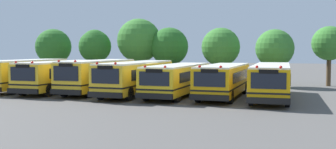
% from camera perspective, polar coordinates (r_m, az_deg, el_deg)
% --- Properties ---
extents(ground_plane, '(160.00, 160.00, 0.00)m').
position_cam_1_polar(ground_plane, '(31.26, -4.37, -2.84)').
color(ground_plane, '#514F4C').
extents(school_bus_0, '(2.60, 9.57, 2.78)m').
position_cam_1_polar(school_bus_0, '(36.02, -19.81, 0.13)').
color(school_bus_0, yellow).
rests_on(school_bus_0, ground_plane).
extents(school_bus_1, '(2.64, 10.10, 2.69)m').
position_cam_1_polar(school_bus_1, '(34.10, -15.24, -0.04)').
color(school_bus_1, yellow).
rests_on(school_bus_1, ground_plane).
extents(school_bus_2, '(2.65, 9.49, 2.79)m').
position_cam_1_polar(school_bus_2, '(32.44, -10.13, -0.06)').
color(school_bus_2, yellow).
rests_on(school_bus_2, ground_plane).
extents(school_bus_3, '(2.62, 10.84, 2.69)m').
position_cam_1_polar(school_bus_3, '(30.93, -4.59, -0.27)').
color(school_bus_3, yellow).
rests_on(school_bus_3, ground_plane).
extents(school_bus_4, '(2.74, 10.68, 2.50)m').
position_cam_1_polar(school_bus_4, '(30.06, 1.48, -0.55)').
color(school_bus_4, yellow).
rests_on(school_bus_4, ground_plane).
extents(school_bus_5, '(2.70, 9.75, 2.53)m').
position_cam_1_polar(school_bus_5, '(29.13, 8.10, -0.69)').
color(school_bus_5, '#EAA80C').
rests_on(school_bus_5, ground_plane).
extents(school_bus_6, '(2.68, 11.26, 2.58)m').
position_cam_1_polar(school_bus_6, '(29.01, 14.81, -0.74)').
color(school_bus_6, '#EAA80C').
rests_on(school_bus_6, ground_plane).
extents(tree_0, '(4.12, 4.07, 5.91)m').
position_cam_1_polar(tree_0, '(47.25, -16.45, 3.93)').
color(tree_0, '#4C3823').
rests_on(tree_0, ground_plane).
extents(tree_1, '(3.64, 3.64, 5.79)m').
position_cam_1_polar(tree_1, '(44.97, -10.57, 4.20)').
color(tree_1, '#4C3823').
rests_on(tree_1, ground_plane).
extents(tree_2, '(4.87, 4.87, 6.99)m').
position_cam_1_polar(tree_2, '(44.01, -4.16, 4.92)').
color(tree_2, '#4C3823').
rests_on(tree_2, ground_plane).
extents(tree_3, '(4.17, 4.17, 5.96)m').
position_cam_1_polar(tree_3, '(43.06, 0.08, 4.18)').
color(tree_3, '#4C3823').
rests_on(tree_3, ground_plane).
extents(tree_4, '(3.93, 3.93, 5.77)m').
position_cam_1_polar(tree_4, '(40.53, 7.61, 4.09)').
color(tree_4, '#4C3823').
rests_on(tree_4, ground_plane).
extents(tree_5, '(3.62, 3.62, 5.46)m').
position_cam_1_polar(tree_5, '(38.53, 15.10, 3.76)').
color(tree_5, '#4C3823').
rests_on(tree_5, ground_plane).
extents(tree_6, '(3.31, 3.31, 5.80)m').
position_cam_1_polar(tree_6, '(40.92, 22.50, 4.09)').
color(tree_6, '#4C3823').
rests_on(tree_6, ground_plane).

